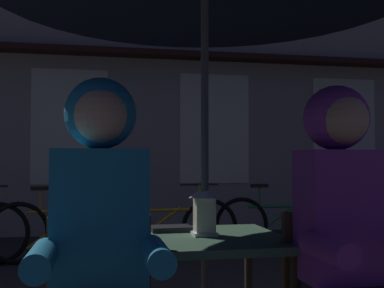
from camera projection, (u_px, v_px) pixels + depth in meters
The scene contains 10 objects.
cafe_table at pixel (205, 258), 2.22m from camera, with size 0.72×0.72×0.74m.
lantern at pixel (205, 209), 2.24m from camera, with size 0.11×0.11×0.23m.
person_left_hooded at pixel (100, 228), 1.72m from camera, with size 0.45×0.56×1.40m.
person_right_hooded at pixel (346, 222), 1.90m from camera, with size 0.45×0.56×1.40m.
shopfront_building at pixel (143, 35), 7.64m from camera, with size 10.00×0.93×6.20m.
bicycle_third at pixel (67, 229), 5.27m from camera, with size 1.65×0.43×0.84m.
bicycle_fourth at pixel (165, 228), 5.33m from camera, with size 1.68×0.12×0.84m.
bicycle_fifth at pixel (282, 223), 5.79m from camera, with size 1.68×0.08×0.84m.
bicycle_furthest at pixel (362, 222), 5.86m from camera, with size 1.64×0.45×0.84m.
book at pixel (171, 228), 2.38m from camera, with size 0.20×0.14×0.02m, color black.
Camera 1 is at (-0.49, -2.18, 1.08)m, focal length 44.95 mm.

